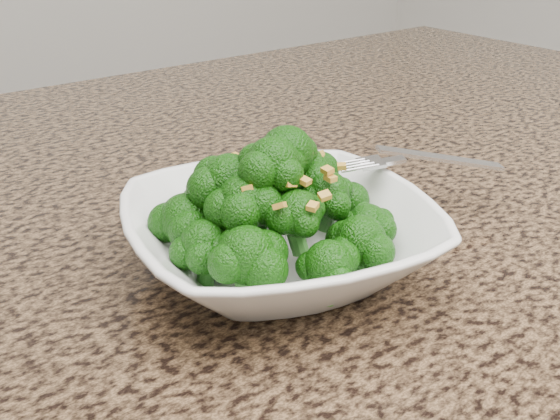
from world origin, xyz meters
TOP-DOWN VIEW (x-y plane):
  - granite_counter at (0.00, 0.30)m, footprint 1.64×1.04m
  - bowl at (-0.05, 0.19)m, footprint 0.28×0.28m
  - broccoli_pile at (-0.05, 0.19)m, footprint 0.19×0.19m
  - garlic_topping at (-0.05, 0.19)m, footprint 0.12×0.12m
  - fork at (0.07, 0.19)m, footprint 0.18×0.11m

SIDE VIEW (x-z plane):
  - granite_counter at x=0.00m, z-range 0.87..0.90m
  - bowl at x=-0.05m, z-range 0.90..0.95m
  - fork at x=0.07m, z-range 0.95..0.97m
  - broccoli_pile at x=-0.05m, z-range 0.95..1.02m
  - garlic_topping at x=-0.05m, z-range 1.02..1.03m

